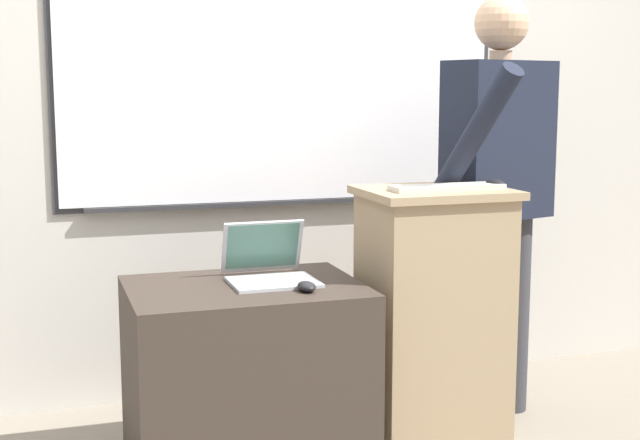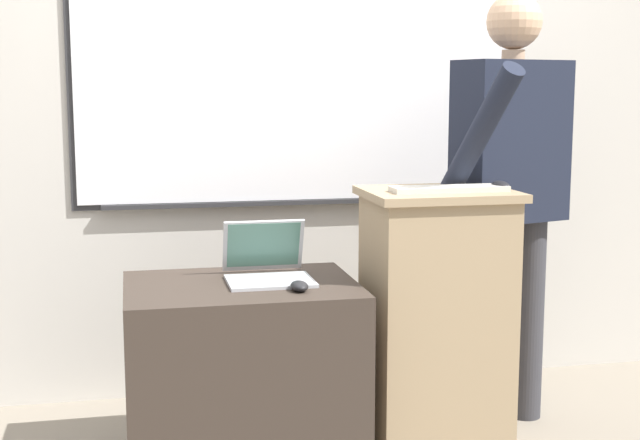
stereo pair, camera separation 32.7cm
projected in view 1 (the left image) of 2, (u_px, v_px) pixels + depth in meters
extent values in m
cube|color=beige|center=(286.00, 76.00, 3.99)|extent=(6.40, 0.12, 2.85)
cube|color=#2D2D30|center=(284.00, 77.00, 3.92)|extent=(2.00, 0.02, 1.13)
cube|color=white|center=(284.00, 77.00, 3.91)|extent=(1.95, 0.02, 1.08)
cube|color=#2D2D30|center=(286.00, 203.00, 3.98)|extent=(1.75, 0.04, 0.02)
cube|color=tan|center=(433.00, 322.00, 3.41)|extent=(0.50, 0.41, 0.97)
cube|color=tan|center=(435.00, 193.00, 3.34)|extent=(0.54, 0.44, 0.03)
cube|color=#382D26|center=(246.00, 378.00, 3.20)|extent=(0.82, 0.62, 0.68)
cylinder|color=#333338|center=(471.00, 322.00, 3.65)|extent=(0.13, 0.13, 0.85)
cylinder|color=#333338|center=(514.00, 313.00, 3.78)|extent=(0.13, 0.13, 0.85)
cube|color=black|center=(498.00, 140.00, 3.61)|extent=(0.49, 0.33, 0.63)
cylinder|color=tan|center=(501.00, 56.00, 3.56)|extent=(0.09, 0.09, 0.04)
sphere|color=tan|center=(502.00, 23.00, 3.54)|extent=(0.22, 0.22, 0.22)
cylinder|color=black|center=(475.00, 134.00, 3.29)|extent=(0.20, 0.44, 0.53)
cylinder|color=black|center=(541.00, 144.00, 3.75)|extent=(0.08, 0.08, 0.60)
cube|color=#B7BABF|center=(274.00, 282.00, 3.17)|extent=(0.31, 0.24, 0.01)
cube|color=#B7BABF|center=(262.00, 246.00, 3.30)|extent=(0.30, 0.09, 0.20)
cube|color=#4C7A6B|center=(263.00, 246.00, 3.30)|extent=(0.27, 0.07, 0.17)
cube|color=beige|center=(447.00, 187.00, 3.29)|extent=(0.43, 0.12, 0.02)
ellipsoid|color=black|center=(307.00, 286.00, 3.05)|extent=(0.06, 0.10, 0.03)
ellipsoid|color=black|center=(495.00, 183.00, 3.35)|extent=(0.06, 0.10, 0.03)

